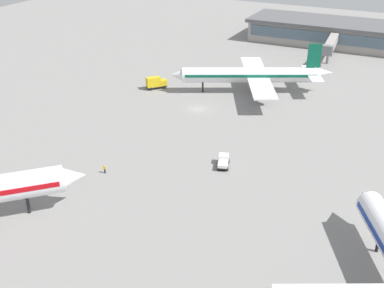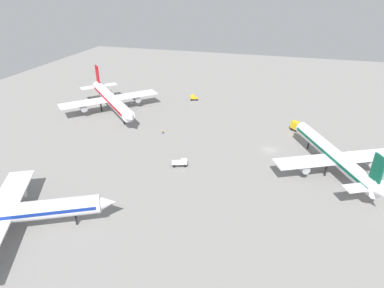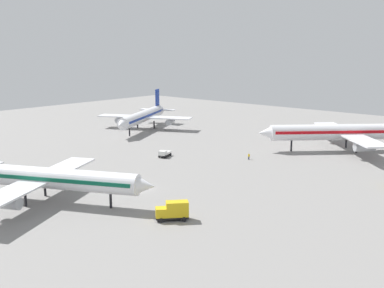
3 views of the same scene
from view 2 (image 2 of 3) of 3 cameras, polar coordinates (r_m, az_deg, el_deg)
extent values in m
plane|color=gray|center=(106.52, 13.31, -1.01)|extent=(288.00, 288.00, 0.00)
cylinder|color=white|center=(79.24, -29.25, -10.45)|extent=(20.21, 35.08, 4.09)
cone|color=white|center=(74.71, -14.65, -9.82)|extent=(5.30, 5.39, 3.88)
cube|color=navy|center=(79.08, -29.30, -10.27)|extent=(19.62, 33.78, 0.74)
cylinder|color=#A5A8AD|center=(88.53, -28.38, -7.65)|extent=(4.16, 5.32, 2.25)
cylinder|color=black|center=(77.76, -19.44, -12.18)|extent=(0.49, 0.49, 2.86)
cylinder|color=black|center=(84.68, -30.04, -11.08)|extent=(0.49, 0.49, 2.86)
cylinder|color=white|center=(99.05, 23.22, -1.65)|extent=(34.56, 19.77, 4.02)
cone|color=white|center=(113.94, 18.20, 2.91)|extent=(5.30, 5.20, 3.82)
cone|color=white|center=(85.71, 30.02, -7.34)|extent=(5.93, 5.11, 3.22)
cube|color=#0C593F|center=(98.91, 23.25, -1.50)|extent=(33.28, 19.20, 0.72)
cube|color=white|center=(97.91, 23.73, -2.36)|extent=(20.61, 33.73, 0.36)
cylinder|color=#A5A8AD|center=(93.71, 18.58, -3.71)|extent=(5.24, 4.09, 2.21)
cylinder|color=#A5A8AD|center=(104.08, 28.07, -2.48)|extent=(5.24, 4.09, 2.21)
cube|color=white|center=(87.69, 28.80, -6.41)|extent=(9.08, 13.90, 0.29)
cube|color=#0C593F|center=(85.42, 29.51, -3.68)|extent=(3.34, 1.94, 6.43)
cylinder|color=black|center=(110.07, 19.50, -0.12)|extent=(0.48, 0.48, 2.81)
cylinder|color=black|center=(96.85, 22.14, -4.42)|extent=(0.48, 0.48, 2.81)
cylinder|color=black|center=(100.29, 25.28, -3.97)|extent=(0.48, 0.48, 2.81)
cylinder|color=white|center=(135.52, -13.80, 7.54)|extent=(32.44, 32.38, 4.54)
cone|color=white|center=(115.65, -10.69, 4.52)|extent=(6.26, 6.26, 4.32)
cone|color=white|center=(155.79, -16.17, 10.00)|extent=(6.59, 6.58, 3.63)
cube|color=red|center=(135.42, -13.82, 7.67)|extent=(31.34, 31.28, 0.82)
cube|color=white|center=(137.56, -14.03, 7.60)|extent=(32.38, 32.44, 0.41)
cylinder|color=#A5A8AD|center=(141.05, -9.66, 7.81)|extent=(5.57, 5.56, 2.50)
cylinder|color=#A5A8AD|center=(135.92, -18.40, 6.07)|extent=(5.57, 5.56, 2.50)
cube|color=white|center=(152.63, -15.83, 9.62)|extent=(13.70, 13.72, 0.33)
cube|color=red|center=(151.21, -16.09, 11.59)|extent=(3.15, 3.15, 7.27)
cylinder|color=black|center=(123.79, -11.70, 4.00)|extent=(0.55, 0.55, 3.18)
cylinder|color=black|center=(140.69, -12.60, 6.71)|extent=(0.55, 0.55, 3.18)
cylinder|color=black|center=(139.01, -15.45, 6.13)|extent=(0.55, 0.55, 3.18)
cube|color=black|center=(95.02, -2.16, -3.46)|extent=(3.20, 4.78, 0.30)
cube|color=white|center=(94.65, -1.38, -3.05)|extent=(2.37, 2.31, 1.20)
cube|color=#3F596B|center=(94.55, -0.89, -2.91)|extent=(1.54, 0.58, 0.67)
cube|color=white|center=(94.79, -2.71, -3.23)|extent=(2.63, 3.07, 0.60)
cylinder|color=black|center=(95.93, -1.25, -3.23)|extent=(0.54, 0.85, 0.80)
cylinder|color=black|center=(94.29, -1.22, -3.81)|extent=(0.54, 0.85, 0.80)
cylinder|color=black|center=(95.92, -3.09, -3.27)|extent=(0.54, 0.85, 0.80)
cylinder|color=black|center=(94.28, -3.09, -3.85)|extent=(0.54, 0.85, 0.80)
cube|color=black|center=(121.72, 17.86, 2.29)|extent=(5.14, 5.45, 0.30)
cube|color=gold|center=(120.28, 18.60, 2.38)|extent=(2.62, 2.61, 1.60)
cube|color=#3F596B|center=(119.70, 18.91, 2.38)|extent=(1.25, 1.12, 0.90)
cube|color=gold|center=(121.67, 17.64, 3.06)|extent=(3.95, 4.10, 2.60)
cylinder|color=black|center=(121.37, 18.83, 1.99)|extent=(0.76, 0.80, 0.80)
cylinder|color=black|center=(119.98, 18.25, 1.79)|extent=(0.76, 0.80, 0.80)
cylinder|color=black|center=(123.58, 17.47, 2.64)|extent=(0.76, 0.80, 0.80)
cylinder|color=black|center=(122.22, 16.88, 2.46)|extent=(0.76, 0.80, 0.80)
cube|color=black|center=(147.27, 0.36, 7.83)|extent=(2.82, 3.64, 0.30)
cube|color=gold|center=(146.93, 0.09, 8.18)|extent=(2.37, 2.31, 1.60)
cube|color=#3F596B|center=(146.79, -0.23, 8.29)|extent=(1.54, 0.58, 0.90)
cube|color=gold|center=(147.18, 0.71, 7.99)|extent=(2.25, 1.93, 0.50)
cylinder|color=black|center=(146.37, -0.06, 7.65)|extent=(0.54, 0.85, 0.80)
cylinder|color=black|center=(148.16, -0.09, 7.89)|extent=(0.54, 0.85, 0.80)
cylinder|color=black|center=(146.48, 0.82, 7.66)|extent=(0.54, 0.85, 0.80)
cylinder|color=black|center=(148.27, 0.78, 7.90)|extent=(0.54, 0.85, 0.80)
cylinder|color=#1E2338|center=(114.88, -5.06, 2.00)|extent=(0.33, 0.33, 0.85)
cylinder|color=yellow|center=(114.58, -5.08, 2.33)|extent=(0.39, 0.39, 0.60)
sphere|color=tan|center=(114.41, -5.09, 2.52)|extent=(0.22, 0.22, 0.22)
cylinder|color=yellow|center=(114.38, -5.12, 2.29)|extent=(0.10, 0.10, 0.54)
cylinder|color=yellow|center=(114.78, -5.03, 2.38)|extent=(0.10, 0.10, 0.54)
camera|label=1|loc=(113.53, -52.58, 15.96)|focal=45.65mm
camera|label=3|loc=(173.65, 37.32, 15.03)|focal=41.99mm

